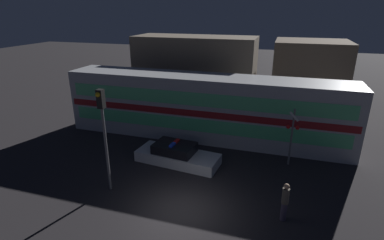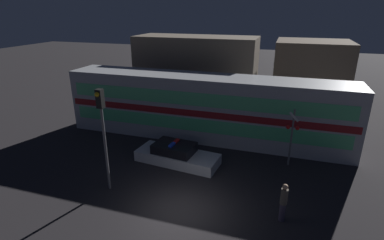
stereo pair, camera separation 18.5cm
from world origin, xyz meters
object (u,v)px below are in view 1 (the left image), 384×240
Objects in this scene: crossing_signal_near at (292,133)px; traffic_light_corner at (103,122)px; train at (204,107)px; pedestrian at (285,202)px; police_car at (177,155)px.

traffic_light_corner is at bearing -148.37° from crossing_signal_near.
train is 3.74× the size of traffic_light_corner.
pedestrian is at bearing 0.90° from traffic_light_corner.
train reaches higher than police_car.
pedestrian is (6.26, -3.59, 0.46)m from police_car.
pedestrian reaches higher than police_car.
train is 3.83× the size of police_car.
crossing_signal_near reaches higher than pedestrian.
train is at bearing 70.24° from traffic_light_corner.
traffic_light_corner reaches higher than crossing_signal_near.
pedestrian is 9.00m from traffic_light_corner.
traffic_light_corner is (-2.31, -3.73, 3.21)m from police_car.
pedestrian is at bearing -23.70° from police_car.
traffic_light_corner reaches higher than pedestrian.
crossing_signal_near is (0.19, 5.26, 1.10)m from pedestrian.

